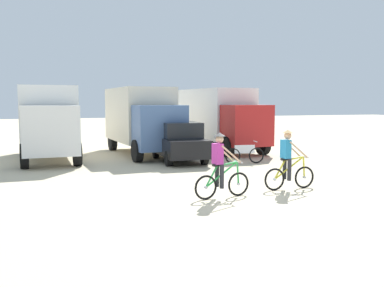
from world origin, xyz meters
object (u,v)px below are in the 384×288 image
(box_truck_white_box, at_px, (48,119))
(sedan_parked, at_px, (179,142))
(cyclist_orange_shirt, at_px, (221,168))
(cyclist_cowboy_hat, at_px, (288,162))
(box_truck_cream_rv, at_px, (142,117))
(box_truck_avon_van, at_px, (219,116))
(bicycle_spare, at_px, (245,154))

(box_truck_white_box, relative_size, sedan_parked, 1.59)
(cyclist_orange_shirt, xyz_separation_m, cyclist_cowboy_hat, (2.38, 0.39, 0.00))
(box_truck_cream_rv, distance_m, cyclist_orange_shirt, 10.46)
(box_truck_white_box, relative_size, cyclist_cowboy_hat, 3.74)
(box_truck_avon_van, bearing_deg, sedan_parked, -134.36)
(sedan_parked, bearing_deg, box_truck_avon_van, 45.64)
(cyclist_cowboy_hat, distance_m, bicycle_spare, 5.48)
(box_truck_white_box, bearing_deg, bicycle_spare, -28.78)
(box_truck_avon_van, height_order, sedan_parked, box_truck_avon_van)
(cyclist_orange_shirt, bearing_deg, cyclist_cowboy_hat, 9.25)
(bicycle_spare, bearing_deg, box_truck_cream_rv, 126.37)
(box_truck_avon_van, xyz_separation_m, bicycle_spare, (-0.93, -5.04, -1.48))
(box_truck_cream_rv, xyz_separation_m, cyclist_orange_shirt, (-0.11, -10.41, -1.03))
(sedan_parked, bearing_deg, box_truck_white_box, 152.84)
(sedan_parked, relative_size, cyclist_orange_shirt, 2.35)
(box_truck_avon_van, xyz_separation_m, sedan_parked, (-3.41, -3.48, -0.99))
(box_truck_white_box, xyz_separation_m, box_truck_avon_van, (8.87, 0.68, 0.00))
(box_truck_avon_van, height_order, bicycle_spare, box_truck_avon_van)
(cyclist_cowboy_hat, bearing_deg, box_truck_avon_van, 78.47)
(box_truck_avon_van, bearing_deg, box_truck_cream_rv, -175.43)
(cyclist_orange_shirt, relative_size, bicycle_spare, 1.06)
(box_truck_cream_rv, height_order, sedan_parked, box_truck_cream_rv)
(sedan_parked, height_order, cyclist_orange_shirt, cyclist_orange_shirt)
(box_truck_cream_rv, bearing_deg, box_truck_white_box, -175.78)
(bicycle_spare, bearing_deg, cyclist_orange_shirt, -121.91)
(box_truck_cream_rv, height_order, bicycle_spare, box_truck_cream_rv)
(sedan_parked, bearing_deg, cyclist_orange_shirt, -98.49)
(sedan_parked, xyz_separation_m, cyclist_orange_shirt, (-1.09, -7.28, -0.04))
(cyclist_orange_shirt, distance_m, cyclist_cowboy_hat, 2.41)
(box_truck_avon_van, distance_m, cyclist_orange_shirt, 11.71)
(box_truck_avon_van, relative_size, sedan_parked, 1.62)
(sedan_parked, distance_m, bicycle_spare, 2.97)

